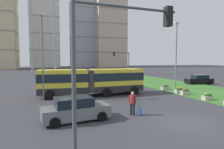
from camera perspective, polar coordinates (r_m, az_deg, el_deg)
name	(u,v)px	position (r m, az deg, el deg)	size (l,w,h in m)	color
ground_plane	(184,122)	(13.45, 20.88, -13.35)	(260.00, 260.00, 0.00)	#38383D
grass_median	(199,90)	(28.10, 24.77, -4.24)	(10.00, 70.00, 0.08)	#3D752D
articulated_bus	(93,81)	(21.61, -5.92, -2.00)	(11.98, 3.30, 3.00)	yellow
car_grey_wagon	(75,109)	(12.99, -11.02, -10.31)	(4.54, 2.33, 1.58)	slate
car_black_sedan	(199,80)	(35.06, 24.88, -1.45)	(4.64, 2.60, 1.58)	black
car_navy_sedan	(59,80)	(33.42, -15.88, -1.48)	(4.54, 2.34, 1.58)	#19234C
pedestrian_crossing	(132,102)	(13.98, 6.22, -8.17)	(0.45, 0.43, 1.74)	black
rolling_suitcase	(139,111)	(14.17, 8.22, -10.88)	(0.42, 0.43, 0.97)	#335693
flower_planter_1	(208,96)	(21.13, 26.95, -5.96)	(1.10, 0.56, 0.74)	#B7AD9E
flower_planter_2	(185,92)	(23.32, 21.31, -4.85)	(1.10, 0.56, 0.74)	#B7AD9E
flower_planter_3	(179,90)	(24.09, 19.68, -4.53)	(1.10, 0.56, 0.74)	#B7AD9E
flower_planter_4	(165,87)	(26.24, 15.82, -3.74)	(1.10, 0.56, 0.74)	#B7AD9E
traffic_light_near_left	(111,53)	(7.03, -0.40, 6.50)	(4.27, 0.28, 6.21)	#474C51
traffic_light_far_right	(123,61)	(34.51, 3.45, 3.95)	(3.31, 0.28, 5.55)	#474C51
streetlight_left	(43,53)	(20.05, -20.29, 6.20)	(0.70, 0.28, 8.67)	slate
streetlight_median	(176,53)	(27.43, 18.85, 6.23)	(0.70, 0.28, 9.22)	slate
apartment_tower_westcentre	(44,28)	(122.44, -19.79, 13.23)	(16.49, 16.60, 47.14)	silver
apartment_tower_centre	(85,32)	(123.85, -8.09, 12.67)	(18.07, 14.58, 44.31)	#9EA3AD
apartment_tower_eastcentre	(108,26)	(125.00, -1.14, 14.36)	(18.58, 19.88, 51.76)	#C6B299
transmission_pylon	(42,5)	(58.52, -20.35, 19.12)	(9.00, 6.24, 35.61)	gray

